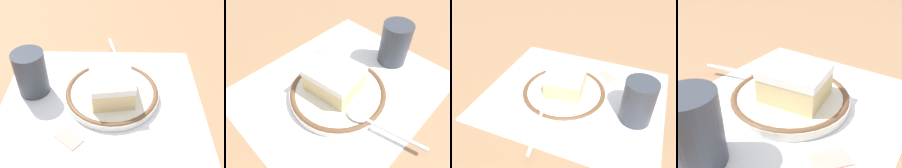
% 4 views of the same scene
% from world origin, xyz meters
% --- Properties ---
extents(ground_plane, '(2.40, 2.40, 0.00)m').
position_xyz_m(ground_plane, '(0.00, 0.00, 0.00)').
color(ground_plane, '#9E7551').
extents(placemat, '(0.42, 0.35, 0.00)m').
position_xyz_m(placemat, '(0.00, 0.00, 0.00)').
color(placemat, white).
rests_on(placemat, ground_plane).
extents(plate, '(0.20, 0.20, 0.02)m').
position_xyz_m(plate, '(-0.02, -0.01, 0.01)').
color(plate, silver).
rests_on(plate, placemat).
extents(cake_slice, '(0.10, 0.11, 0.05)m').
position_xyz_m(cake_slice, '(-0.02, -0.00, 0.04)').
color(cake_slice, beige).
rests_on(cake_slice, plate).
extents(spoon, '(0.05, 0.15, 0.01)m').
position_xyz_m(spoon, '(-0.04, -0.11, 0.02)').
color(spoon, silver).
rests_on(spoon, plate).
extents(cup, '(0.07, 0.07, 0.10)m').
position_xyz_m(cup, '(0.15, -0.03, 0.04)').
color(cup, '#383D47').
rests_on(cup, placemat).
extents(sugar_packet, '(0.06, 0.06, 0.01)m').
position_xyz_m(sugar_packet, '(0.06, 0.10, 0.00)').
color(sugar_packet, '#E5998C').
rests_on(sugar_packet, placemat).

